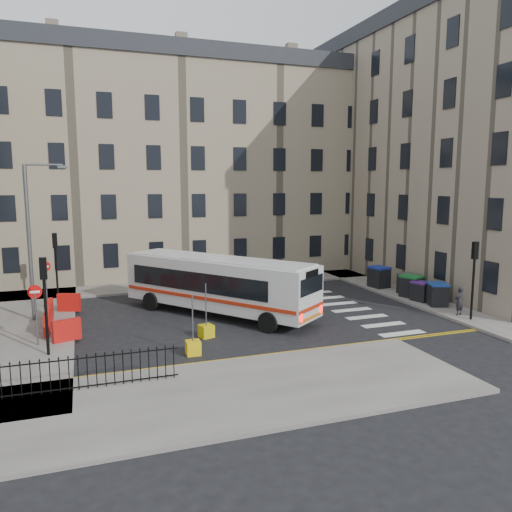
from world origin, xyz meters
TOP-DOWN VIEW (x-y plane):
  - ground at (0.00, 0.00)m, footprint 120.00×120.00m
  - pavement_north at (-6.00, 8.60)m, footprint 36.00×3.20m
  - pavement_east at (9.00, 4.00)m, footprint 2.40×26.00m
  - pavement_west at (-14.00, 1.00)m, footprint 6.00×22.00m
  - pavement_sw at (-7.00, -10.00)m, footprint 20.00×6.00m
  - terrace_north at (-7.00, 15.50)m, footprint 38.30×10.80m
  - corner_east at (19.00, 5.00)m, footprint 17.80×24.30m
  - traffic_light_east at (8.60, -5.50)m, footprint 0.28×0.22m
  - traffic_light_nw at (-12.00, 6.50)m, footprint 0.28×0.22m
  - traffic_light_sw at (-12.00, -4.00)m, footprint 0.28×0.22m
  - streetlamp at (-13.00, 2.00)m, footprint 0.50×0.22m
  - no_entry_north at (-12.50, 4.50)m, footprint 0.60×0.08m
  - no_entry_south at (-12.50, -2.50)m, footprint 0.60×0.08m
  - roadworks_barriers at (-11.84, 0.50)m, footprint 1.66×6.26m
  - iron_railings at (-11.25, -8.20)m, footprint 7.80×0.04m
  - bus at (-3.53, 0.29)m, footprint 8.99×10.69m
  - wheelie_bin_a at (8.96, -2.40)m, footprint 1.40×1.49m
  - wheelie_bin_b at (8.80, -1.15)m, footprint 1.20×1.29m
  - wheelie_bin_c at (8.89, -0.07)m, footprint 1.44×1.53m
  - wheelie_bin_d at (9.26, 0.74)m, footprint 1.19×1.32m
  - wheelie_bin_e at (8.64, 3.16)m, footprint 1.29×1.43m
  - pedestrian at (8.60, -4.60)m, footprint 0.64×0.51m
  - bollard_yellow at (-5.11, -3.41)m, footprint 0.74×0.74m
  - bollard_chevron at (-6.21, -5.58)m, footprint 0.62×0.62m

SIDE VIEW (x-z plane):
  - ground at x=0.00m, z-range 0.00..0.00m
  - pavement_north at x=-6.00m, z-range 0.00..0.15m
  - pavement_east at x=9.00m, z-range 0.00..0.15m
  - pavement_west at x=-14.00m, z-range 0.00..0.15m
  - pavement_sw at x=-7.00m, z-range 0.00..0.15m
  - bollard_yellow at x=-5.11m, z-range 0.00..0.60m
  - bollard_chevron at x=-6.21m, z-range 0.00..0.60m
  - roadworks_barriers at x=-11.84m, z-range 0.15..1.15m
  - wheelie_bin_b at x=8.80m, z-range 0.15..1.33m
  - iron_railings at x=-11.25m, z-range 0.15..1.35m
  - wheelie_bin_d at x=9.26m, z-range 0.16..1.46m
  - wheelie_bin_a at x=8.96m, z-range 0.16..1.48m
  - wheelie_bin_c at x=8.89m, z-range 0.16..1.51m
  - wheelie_bin_e at x=8.64m, z-range 0.16..1.57m
  - pedestrian at x=8.60m, z-range 0.15..1.70m
  - bus at x=-3.53m, z-range 0.24..3.36m
  - no_entry_north at x=-12.50m, z-range 0.58..3.58m
  - no_entry_south at x=-12.50m, z-range 0.58..3.58m
  - traffic_light_east at x=8.60m, z-range 0.82..4.92m
  - traffic_light_nw at x=-12.00m, z-range 0.82..4.92m
  - traffic_light_sw at x=-12.00m, z-range 0.82..4.92m
  - streetlamp at x=-13.00m, z-range 0.27..8.41m
  - terrace_north at x=-7.00m, z-range 0.02..17.22m
  - corner_east at x=19.00m, z-range 0.02..19.22m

